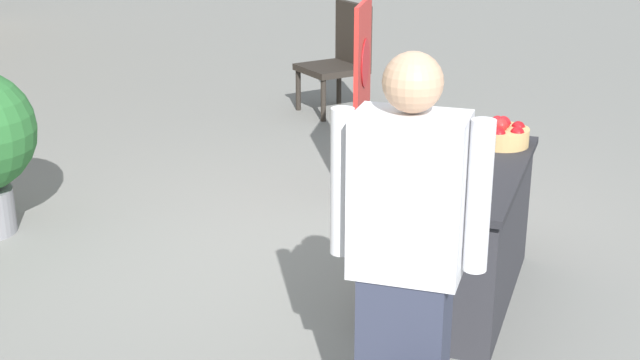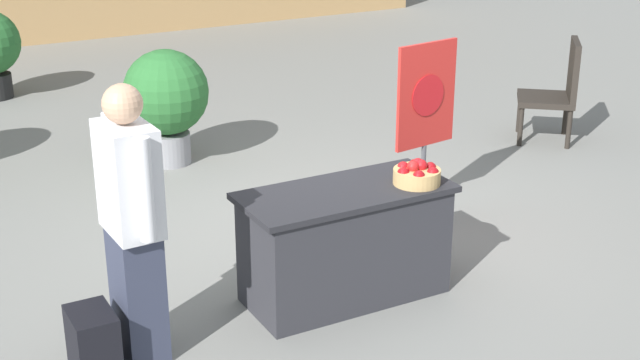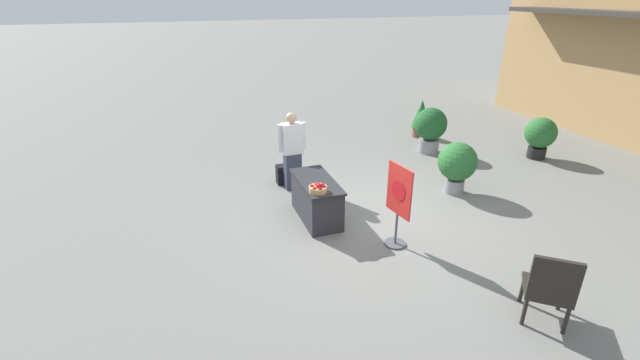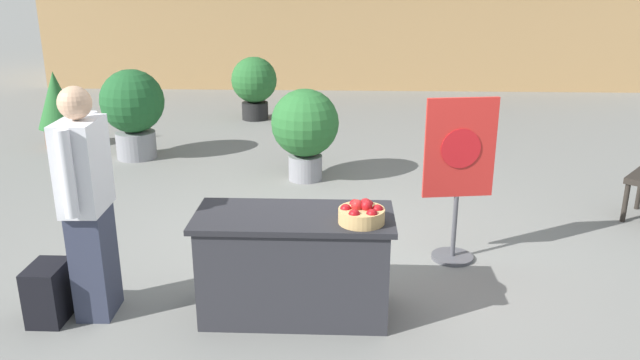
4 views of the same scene
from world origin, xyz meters
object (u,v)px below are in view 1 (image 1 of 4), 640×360
(display_table, at_px, (459,233))
(patio_chair, at_px, (342,54))
(apple_basket, at_px, (501,134))
(poster_board, at_px, (362,94))
(person_visitor, at_px, (406,262))

(display_table, distance_m, patio_chair, 4.01)
(apple_basket, relative_size, poster_board, 0.22)
(apple_basket, bearing_deg, poster_board, 52.55)
(person_visitor, distance_m, patio_chair, 5.35)
(display_table, relative_size, apple_basket, 4.46)
(display_table, bearing_deg, apple_basket, -15.23)
(apple_basket, xyz_separation_m, patio_chair, (3.09, 1.98, -0.28))
(display_table, xyz_separation_m, poster_board, (1.30, 0.96, 0.40))
(display_table, height_order, poster_board, poster_board)
(patio_chair, bearing_deg, display_table, 66.73)
(poster_board, xyz_separation_m, patio_chair, (2.26, 0.89, -0.23))
(apple_basket, height_order, person_visitor, person_visitor)
(apple_basket, distance_m, person_visitor, 1.90)
(poster_board, height_order, patio_chair, poster_board)
(display_table, xyz_separation_m, person_visitor, (-1.43, -0.05, 0.46))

